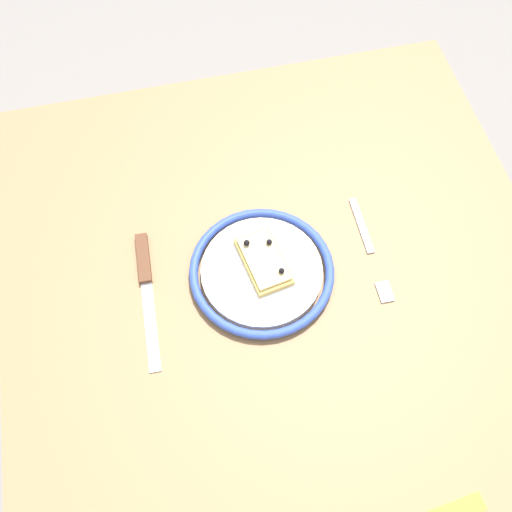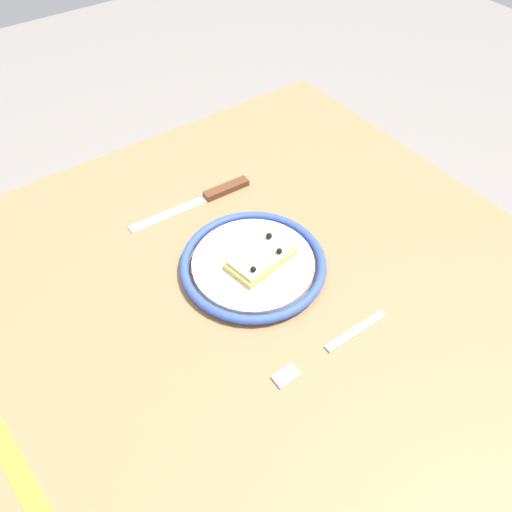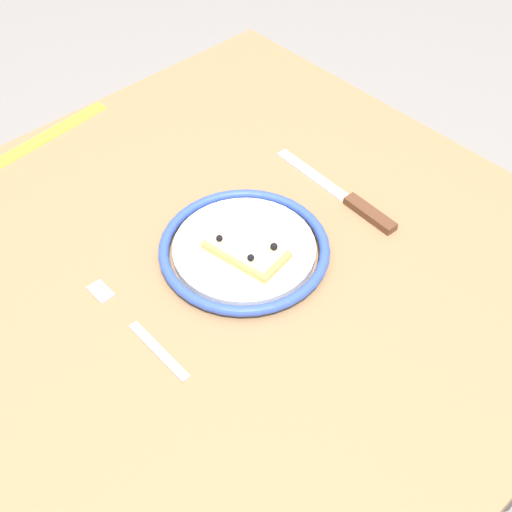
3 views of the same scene
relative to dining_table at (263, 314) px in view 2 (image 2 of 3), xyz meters
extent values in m
plane|color=gray|center=(0.00, 0.00, -0.62)|extent=(6.00, 6.00, 0.00)
cube|color=#936D47|center=(0.00, 0.00, 0.08)|extent=(0.90, 0.90, 0.03)
cylinder|color=#4C4742|center=(0.39, -0.39, -0.28)|extent=(0.05, 0.05, 0.69)
cylinder|color=#4C4742|center=(0.39, 0.39, -0.28)|extent=(0.05, 0.05, 0.69)
cylinder|color=white|center=(0.03, 0.00, 0.11)|extent=(0.20, 0.20, 0.02)
torus|color=#334FB2|center=(0.03, 0.00, 0.11)|extent=(0.24, 0.24, 0.01)
cube|color=tan|center=(0.02, -0.01, 0.12)|extent=(0.08, 0.12, 0.01)
cube|color=beige|center=(0.02, -0.01, 0.13)|extent=(0.07, 0.11, 0.01)
sphere|color=black|center=(0.00, 0.02, 0.13)|extent=(0.01, 0.01, 0.01)
sphere|color=black|center=(0.01, -0.04, 0.13)|extent=(0.01, 0.01, 0.01)
sphere|color=black|center=(0.04, -0.04, 0.13)|extent=(0.01, 0.01, 0.01)
cube|color=silver|center=(0.22, 0.05, 0.10)|extent=(0.02, 0.15, 0.00)
cube|color=#59331E|center=(0.21, -0.07, 0.10)|extent=(0.02, 0.09, 0.01)
cube|color=#BABABA|center=(-0.16, -0.05, 0.10)|extent=(0.01, 0.11, 0.00)
cube|color=#BABABA|center=(-0.16, 0.08, 0.10)|extent=(0.02, 0.04, 0.00)
cube|color=yellow|center=(-0.05, 0.42, 0.10)|extent=(0.27, 0.05, 0.00)
camera|label=1|loc=(0.13, 0.41, 0.96)|focal=40.90mm
camera|label=2|loc=(-0.41, 0.30, 0.72)|focal=35.07mm
camera|label=3|loc=(-0.41, -0.50, 0.80)|focal=48.62mm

